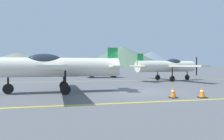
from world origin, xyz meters
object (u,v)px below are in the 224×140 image
at_px(car_sedan, 102,71).
at_px(airplane_near, 56,67).
at_px(traffic_cone_side, 202,92).
at_px(airplane_mid, 169,66).
at_px(traffic_cone_front, 173,92).

bearing_deg(car_sedan, airplane_near, -110.72).
height_order(airplane_near, car_sedan, airplane_near).
distance_m(airplane_near, traffic_cone_side, 8.30).
distance_m(airplane_mid, car_sedan, 9.28).
height_order(airplane_mid, traffic_cone_side, airplane_mid).
bearing_deg(airplane_mid, traffic_cone_side, -109.83).
bearing_deg(traffic_cone_side, car_sedan, 95.98).
bearing_deg(airplane_near, traffic_cone_side, -27.41).
relative_size(car_sedan, traffic_cone_front, 7.57).
xyz_separation_m(airplane_mid, traffic_cone_front, (-5.34, -10.52, -1.27)).
bearing_deg(airplane_mid, traffic_cone_front, -116.90).
xyz_separation_m(airplane_mid, traffic_cone_side, (-3.90, -10.82, -1.27)).
height_order(traffic_cone_front, traffic_cone_side, same).
xyz_separation_m(car_sedan, traffic_cone_front, (0.45, -17.73, -0.56)).
relative_size(traffic_cone_front, traffic_cone_side, 1.00).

